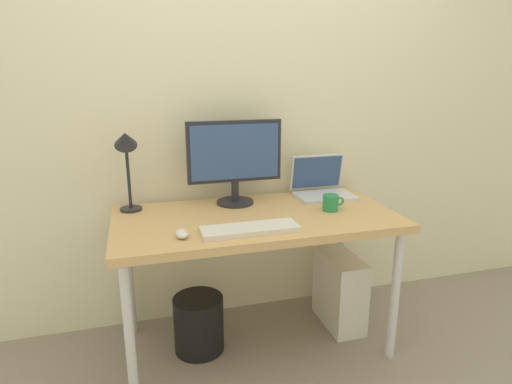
# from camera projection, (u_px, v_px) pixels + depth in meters

# --- Properties ---
(ground_plane) EXTENTS (6.00, 6.00, 0.00)m
(ground_plane) POSITION_uv_depth(u_px,v_px,m) (256.00, 343.00, 2.37)
(ground_plane) COLOR gray
(back_wall) EXTENTS (4.40, 0.04, 2.60)m
(back_wall) POSITION_uv_depth(u_px,v_px,m) (235.00, 95.00, 2.40)
(back_wall) COLOR beige
(back_wall) RESTS_ON ground_plane
(desk) EXTENTS (1.40, 0.71, 0.73)m
(desk) POSITION_uv_depth(u_px,v_px,m) (256.00, 227.00, 2.19)
(desk) COLOR tan
(desk) RESTS_ON ground_plane
(monitor) EXTENTS (0.51, 0.20, 0.45)m
(monitor) POSITION_uv_depth(u_px,v_px,m) (235.00, 157.00, 2.29)
(monitor) COLOR #232328
(monitor) RESTS_ON desk
(laptop) EXTENTS (0.32, 0.26, 0.23)m
(laptop) POSITION_uv_depth(u_px,v_px,m) (321.00, 186.00, 2.49)
(laptop) COLOR silver
(laptop) RESTS_ON desk
(desk_lamp) EXTENTS (0.11, 0.16, 0.44)m
(desk_lamp) POSITION_uv_depth(u_px,v_px,m) (126.00, 152.00, 2.13)
(desk_lamp) COLOR #232328
(desk_lamp) RESTS_ON desk
(keyboard) EXTENTS (0.44, 0.14, 0.02)m
(keyboard) POSITION_uv_depth(u_px,v_px,m) (250.00, 229.00, 1.94)
(keyboard) COLOR silver
(keyboard) RESTS_ON desk
(mouse) EXTENTS (0.06, 0.09, 0.03)m
(mouse) POSITION_uv_depth(u_px,v_px,m) (182.00, 234.00, 1.87)
(mouse) COLOR silver
(mouse) RESTS_ON desk
(coffee_mug) EXTENTS (0.12, 0.08, 0.08)m
(coffee_mug) POSITION_uv_depth(u_px,v_px,m) (331.00, 203.00, 2.23)
(coffee_mug) COLOR #268C4C
(coffee_mug) RESTS_ON desk
(computer_tower) EXTENTS (0.18, 0.36, 0.42)m
(computer_tower) POSITION_uv_depth(u_px,v_px,m) (340.00, 290.00, 2.50)
(computer_tower) COLOR silver
(computer_tower) RESTS_ON ground_plane
(wastebasket) EXTENTS (0.26, 0.26, 0.30)m
(wastebasket) POSITION_uv_depth(u_px,v_px,m) (199.00, 324.00, 2.28)
(wastebasket) COLOR black
(wastebasket) RESTS_ON ground_plane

